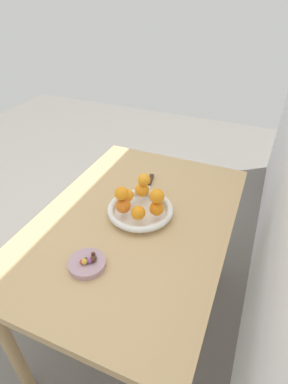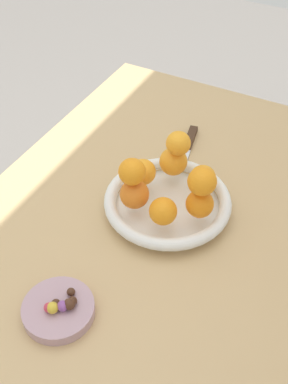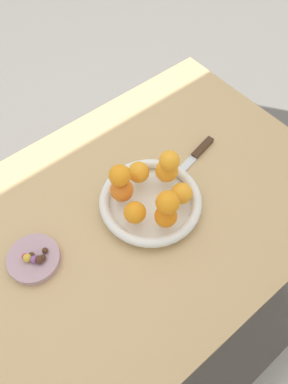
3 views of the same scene
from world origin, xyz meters
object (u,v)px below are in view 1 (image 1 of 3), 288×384
Objects in this scene: candy_ball_0 at (93,254)px; candy_ball_6 at (94,258)px; candy_dish at (87,264)px; orange_1 at (127,195)px; orange_0 at (142,190)px; orange_8 at (143,179)px; knife at (148,187)px; orange_6 at (121,193)px; candy_ball_3 at (93,259)px; candy_ball_4 at (86,260)px; orange_5 at (158,197)px; candy_ball_1 at (82,262)px; orange_4 at (157,208)px; orange_3 at (138,213)px; fruit_bowl at (140,210)px; orange_7 at (157,196)px; candy_ball_5 at (84,262)px; candy_ball_2 at (89,261)px; dining_table at (135,234)px; orange_2 at (123,206)px.

candy_ball_0 is 0.02m from candy_ball_6.
orange_1 reaches higher than candy_dish.
orange_0 is 1.17× the size of orange_8.
orange_6 is at bearing -3.00° from knife.
candy_ball_0 is 0.06× the size of knife.
candy_ball_4 is at bearing -70.34° from candy_ball_3.
orange_5 is 0.41m from candy_ball_1.
orange_4 is 0.35m from candy_ball_1.
orange_3 is at bearing 161.72° from candy_ball_1.
orange_6 is at bearing -13.74° from orange_0.
fruit_bowl is 0.13m from orange_7.
orange_6 is 2.60× the size of candy_ball_3.
orange_6 is 2.61× the size of candy_ball_5.
candy_dish is at bearing -5.03° from orange_0.
orange_0 is at bearing 177.90° from candy_ball_3.
candy_ball_5 is (0.01, -0.01, 0.00)m from candy_ball_2.
orange_6 is (0.02, -0.04, 0.22)m from dining_table.
orange_6 reaches higher than orange_0.
candy_ball_3 is (0.38, -0.02, -0.10)m from orange_8.
candy_dish is 2.24× the size of orange_7.
dining_table is 4.25× the size of knife.
orange_8 reaches higher than orange_4.
fruit_bowl reaches higher than candy_dish.
orange_4 is at bearing 155.91° from candy_dish.
knife is at bearing -143.57° from orange_5.
candy_ball_2 is (0.27, 0.01, -0.10)m from orange_6.
orange_6 reaches higher than candy_dish.
candy_ball_2 is (0.34, 0.02, -0.04)m from orange_1.
candy_ball_1 is at bearing -74.20° from candy_ball_5.
orange_0 reaches higher than candy_dish.
candy_dish is 6.62× the size of candy_ball_2.
orange_1 is at bearing -70.50° from orange_5.
knife is (-0.51, 0.02, -0.01)m from candy_dish.
dining_table is at bearing 47.94° from orange_1.
candy_ball_5 reaches higher than candy_ball_2.
dining_table is 0.16m from orange_2.
candy_ball_1 is 0.07× the size of knife.
candy_dish is 0.02m from candy_ball_2.
orange_0 is (-0.11, -0.01, 0.16)m from dining_table.
orange_8 is at bearing -164.60° from orange_3.
orange_6 is (-0.02, -0.08, 0.06)m from orange_3.
fruit_bowl is 2.11× the size of candy_dish.
orange_3 is 0.28m from candy_ball_5.
dining_table is 0.19m from orange_5.
dining_table is 19.84× the size of orange_5.
orange_5 is 3.64× the size of candy_ball_0.
candy_ball_0 is at bearing -16.63° from orange_5.
candy_ball_0 is (0.27, -0.13, -0.04)m from orange_4.
candy_ball_5 reaches higher than candy_ball_4.
candy_ball_5 is at bearing -5.04° from orange_0.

